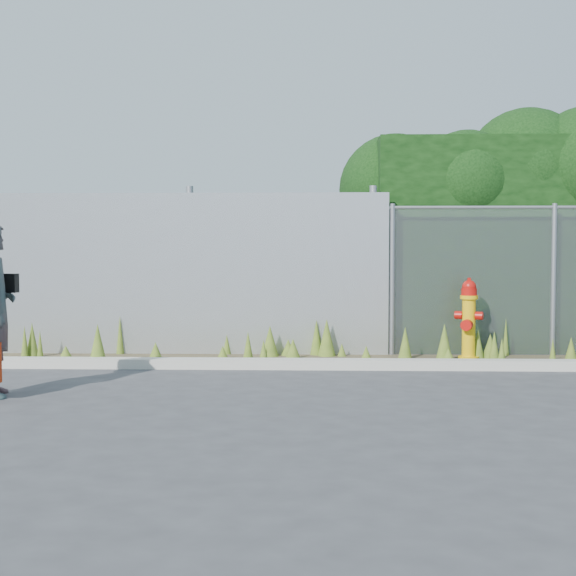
# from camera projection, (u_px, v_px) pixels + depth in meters

# --- Properties ---
(ground) EXTENTS (80.00, 80.00, 0.00)m
(ground) POSITION_uv_depth(u_px,v_px,m) (314.00, 397.00, 7.87)
(ground) COLOR #3A3A3C
(ground) RESTS_ON ground
(curb) EXTENTS (16.00, 0.22, 0.12)m
(curb) POSITION_uv_depth(u_px,v_px,m) (314.00, 364.00, 9.66)
(curb) COLOR #B0AC9F
(curb) RESTS_ON ground
(weed_strip) EXTENTS (16.00, 1.22, 0.53)m
(weed_strip) POSITION_uv_depth(u_px,v_px,m) (389.00, 351.00, 10.28)
(weed_strip) COLOR #443A27
(weed_strip) RESTS_ON ground
(corrugated_fence) EXTENTS (8.50, 0.21, 2.30)m
(corrugated_fence) POSITION_uv_depth(u_px,v_px,m) (76.00, 274.00, 10.92)
(corrugated_fence) COLOR #B1B5B9
(corrugated_fence) RESTS_ON ground
(fire_hydrant) EXTENTS (0.36, 0.32, 1.07)m
(fire_hydrant) POSITION_uv_depth(u_px,v_px,m) (469.00, 321.00, 10.35)
(fire_hydrant) COLOR #E9B50C
(fire_hydrant) RESTS_ON ground
(black_shoulder_bag) EXTENTS (0.25, 0.11, 0.19)m
(black_shoulder_bag) POSITION_uv_depth(u_px,v_px,m) (5.00, 283.00, 8.04)
(black_shoulder_bag) COLOR black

